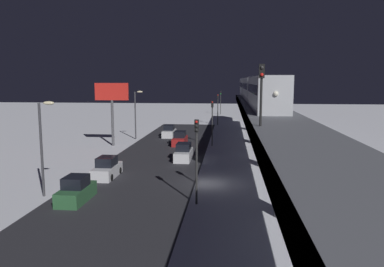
# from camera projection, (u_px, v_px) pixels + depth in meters

# --- Properties ---
(ground_plane) EXTENTS (240.00, 240.00, 0.00)m
(ground_plane) POSITION_uv_depth(u_px,v_px,m) (204.00, 184.00, 33.91)
(ground_plane) COLOR white
(avenue_asphalt) EXTENTS (11.00, 91.97, 0.01)m
(avenue_asphalt) POSITION_uv_depth(u_px,v_px,m) (136.00, 182.00, 34.52)
(avenue_asphalt) COLOR #28282D
(avenue_asphalt) RESTS_ON ground_plane
(elevated_railway) EXTENTS (5.00, 91.97, 6.28)m
(elevated_railway) POSITION_uv_depth(u_px,v_px,m) (272.00, 125.00, 32.57)
(elevated_railway) COLOR slate
(elevated_railway) RESTS_ON ground_plane
(subway_train) EXTENTS (2.94, 55.47, 3.40)m
(subway_train) POSITION_uv_depth(u_px,v_px,m) (254.00, 88.00, 58.28)
(subway_train) COLOR #B7BABF
(subway_train) RESTS_ON elevated_railway
(rail_signal) EXTENTS (0.36, 0.41, 4.00)m
(rail_signal) POSITION_uv_depth(u_px,v_px,m) (261.00, 84.00, 24.07)
(rail_signal) COLOR black
(rail_signal) RESTS_ON elevated_railway
(sedan_white) EXTENTS (1.91, 4.49, 1.97)m
(sedan_white) POSITION_uv_depth(u_px,v_px,m) (107.00, 169.00, 36.14)
(sedan_white) COLOR silver
(sedan_white) RESTS_ON ground_plane
(sedan_green) EXTENTS (1.80, 4.20, 1.97)m
(sedan_green) POSITION_uv_depth(u_px,v_px,m) (76.00, 191.00, 28.88)
(sedan_green) COLOR #2D6038
(sedan_green) RESTS_ON ground_plane
(sedan_white_3) EXTENTS (1.80, 4.70, 1.97)m
(sedan_white_3) POSITION_uv_depth(u_px,v_px,m) (184.00, 153.00, 44.06)
(sedan_white_3) COLOR silver
(sedan_white_3) RESTS_ON ground_plane
(sedan_red) EXTENTS (1.80, 4.66, 1.97)m
(sedan_red) POSITION_uv_depth(u_px,v_px,m) (180.00, 139.00, 54.41)
(sedan_red) COLOR #A51E1E
(sedan_red) RESTS_ON ground_plane
(sedan_white_4) EXTENTS (1.80, 4.51, 1.97)m
(sedan_white_4) POSITION_uv_depth(u_px,v_px,m) (169.00, 132.00, 62.22)
(sedan_white_4) COLOR silver
(sedan_white_4) RESTS_ON ground_plane
(traffic_light_near) EXTENTS (0.32, 0.44, 6.40)m
(traffic_light_near) POSITION_uv_depth(u_px,v_px,m) (197.00, 149.00, 27.69)
(traffic_light_near) COLOR #2D2D2D
(traffic_light_near) RESTS_ON ground_plane
(traffic_light_mid) EXTENTS (0.32, 0.44, 6.40)m
(traffic_light_mid) POSITION_uv_depth(u_px,v_px,m) (212.00, 117.00, 52.86)
(traffic_light_mid) COLOR #2D2D2D
(traffic_light_mid) RESTS_ON ground_plane
(traffic_light_far) EXTENTS (0.32, 0.44, 6.40)m
(traffic_light_far) POSITION_uv_depth(u_px,v_px,m) (218.00, 105.00, 78.04)
(traffic_light_far) COLOR #2D2D2D
(traffic_light_far) RESTS_ON ground_plane
(traffic_light_distant) EXTENTS (0.32, 0.44, 6.40)m
(traffic_light_distant) POSITION_uv_depth(u_px,v_px,m) (221.00, 99.00, 103.22)
(traffic_light_distant) COLOR #2D2D2D
(traffic_light_distant) RESTS_ON ground_plane
(commercial_billboard) EXTENTS (4.80, 0.36, 8.90)m
(commercial_billboard) POSITION_uv_depth(u_px,v_px,m) (112.00, 98.00, 52.73)
(commercial_billboard) COLOR #4C4C51
(commercial_billboard) RESTS_ON ground_plane
(street_lamp_near) EXTENTS (1.35, 0.44, 7.65)m
(street_lamp_near) POSITION_uv_depth(u_px,v_px,m) (44.00, 137.00, 29.52)
(street_lamp_near) COLOR #38383D
(street_lamp_near) RESTS_ON ground_plane
(street_lamp_far) EXTENTS (1.35, 0.44, 7.65)m
(street_lamp_far) POSITION_uv_depth(u_px,v_px,m) (137.00, 109.00, 59.08)
(street_lamp_far) COLOR #38383D
(street_lamp_far) RESTS_ON ground_plane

